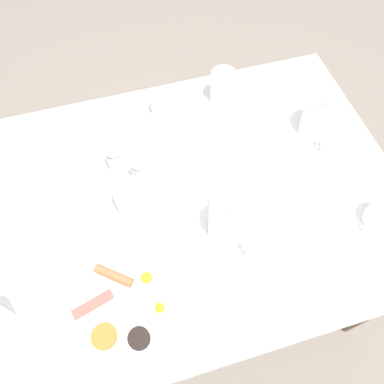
{
  "coord_description": "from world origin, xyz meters",
  "views": [
    {
      "loc": [
        0.51,
        -0.15,
        1.68
      ],
      "look_at": [
        0.0,
        0.0,
        0.75
      ],
      "focal_mm": 35.0,
      "sensor_mm": 36.0,
      "label": 1
    }
  ],
  "objects_px": {
    "salt_grinder": "(115,157)",
    "spoon_for_tea": "(234,135)",
    "breakfast_plate": "(127,307)",
    "wine_glass_spare": "(223,86)",
    "fork_by_plate": "(53,216)",
    "teapot_far": "(230,221)",
    "teacup_with_saucer_left": "(165,107)",
    "knife_by_plate": "(75,136)",
    "pepper_grinder": "(139,169)",
    "teacup_with_saucer_right": "(379,217)",
    "water_glass_short": "(131,201)",
    "teapot_near": "(321,119)"
  },
  "relations": [
    {
      "from": "breakfast_plate",
      "to": "teapot_far",
      "type": "distance_m",
      "value": 0.34
    },
    {
      "from": "pepper_grinder",
      "to": "salt_grinder",
      "type": "relative_size",
      "value": 1.0
    },
    {
      "from": "teapot_far",
      "to": "teacup_with_saucer_left",
      "type": "height_order",
      "value": "teapot_far"
    },
    {
      "from": "spoon_for_tea",
      "to": "teacup_with_saucer_left",
      "type": "bearing_deg",
      "value": -129.22
    },
    {
      "from": "pepper_grinder",
      "to": "knife_by_plate",
      "type": "height_order",
      "value": "pepper_grinder"
    },
    {
      "from": "spoon_for_tea",
      "to": "breakfast_plate",
      "type": "bearing_deg",
      "value": -44.56
    },
    {
      "from": "teacup_with_saucer_right",
      "to": "wine_glass_spare",
      "type": "relative_size",
      "value": 1.25
    },
    {
      "from": "breakfast_plate",
      "to": "teapot_near",
      "type": "height_order",
      "value": "teapot_near"
    },
    {
      "from": "teacup_with_saucer_left",
      "to": "breakfast_plate",
      "type": "bearing_deg",
      "value": -22.47
    },
    {
      "from": "teacup_with_saucer_left",
      "to": "fork_by_plate",
      "type": "height_order",
      "value": "teacup_with_saucer_left"
    },
    {
      "from": "pepper_grinder",
      "to": "teacup_with_saucer_left",
      "type": "bearing_deg",
      "value": 151.13
    },
    {
      "from": "fork_by_plate",
      "to": "spoon_for_tea",
      "type": "xyz_separation_m",
      "value": [
        -0.13,
        0.58,
        0.0
      ]
    },
    {
      "from": "fork_by_plate",
      "to": "wine_glass_spare",
      "type": "bearing_deg",
      "value": 116.17
    },
    {
      "from": "breakfast_plate",
      "to": "salt_grinder",
      "type": "relative_size",
      "value": 2.71
    },
    {
      "from": "fork_by_plate",
      "to": "teapot_near",
      "type": "bearing_deg",
      "value": 95.22
    },
    {
      "from": "teacup_with_saucer_right",
      "to": "breakfast_plate",
      "type": "bearing_deg",
      "value": -86.89
    },
    {
      "from": "knife_by_plate",
      "to": "spoon_for_tea",
      "type": "bearing_deg",
      "value": 74.42
    },
    {
      "from": "teapot_near",
      "to": "teacup_with_saucer_right",
      "type": "bearing_deg",
      "value": -165.05
    },
    {
      "from": "breakfast_plate",
      "to": "wine_glass_spare",
      "type": "xyz_separation_m",
      "value": [
        -0.6,
        0.44,
        0.05
      ]
    },
    {
      "from": "breakfast_plate",
      "to": "teapot_far",
      "type": "xyz_separation_m",
      "value": [
        -0.13,
        0.31,
        0.05
      ]
    },
    {
      "from": "teapot_far",
      "to": "teacup_with_saucer_left",
      "type": "distance_m",
      "value": 0.47
    },
    {
      "from": "teapot_far",
      "to": "water_glass_short",
      "type": "xyz_separation_m",
      "value": [
        -0.13,
        -0.24,
        0.01
      ]
    },
    {
      "from": "teacup_with_saucer_left",
      "to": "salt_grinder",
      "type": "relative_size",
      "value": 1.21
    },
    {
      "from": "breakfast_plate",
      "to": "teacup_with_saucer_right",
      "type": "bearing_deg",
      "value": 93.11
    },
    {
      "from": "pepper_grinder",
      "to": "knife_by_plate",
      "type": "bearing_deg",
      "value": -142.59
    },
    {
      "from": "salt_grinder",
      "to": "spoon_for_tea",
      "type": "xyz_separation_m",
      "value": [
        -0.03,
        0.38,
        -0.06
      ]
    },
    {
      "from": "teacup_with_saucer_right",
      "to": "fork_by_plate",
      "type": "relative_size",
      "value": 0.94
    },
    {
      "from": "breakfast_plate",
      "to": "wine_glass_spare",
      "type": "height_order",
      "value": "wine_glass_spare"
    },
    {
      "from": "wine_glass_spare",
      "to": "fork_by_plate",
      "type": "xyz_separation_m",
      "value": [
        0.29,
        -0.6,
        -0.05
      ]
    },
    {
      "from": "teacup_with_saucer_right",
      "to": "teacup_with_saucer_left",
      "type": "bearing_deg",
      "value": -140.01
    },
    {
      "from": "water_glass_short",
      "to": "knife_by_plate",
      "type": "xyz_separation_m",
      "value": [
        -0.32,
        -0.13,
        -0.06
      ]
    },
    {
      "from": "breakfast_plate",
      "to": "teapot_far",
      "type": "relative_size",
      "value": 1.56
    },
    {
      "from": "teacup_with_saucer_right",
      "to": "fork_by_plate",
      "type": "distance_m",
      "value": 0.9
    },
    {
      "from": "pepper_grinder",
      "to": "teacup_with_saucer_right",
      "type": "bearing_deg",
      "value": 62.15
    },
    {
      "from": "breakfast_plate",
      "to": "wine_glass_spare",
      "type": "relative_size",
      "value": 2.8
    },
    {
      "from": "teapot_far",
      "to": "pepper_grinder",
      "type": "relative_size",
      "value": 1.73
    },
    {
      "from": "spoon_for_tea",
      "to": "pepper_grinder",
      "type": "bearing_deg",
      "value": -74.98
    },
    {
      "from": "teacup_with_saucer_left",
      "to": "knife_by_plate",
      "type": "relative_size",
      "value": 0.8
    },
    {
      "from": "salt_grinder",
      "to": "fork_by_plate",
      "type": "xyz_separation_m",
      "value": [
        0.11,
        -0.21,
        -0.06
      ]
    },
    {
      "from": "knife_by_plate",
      "to": "fork_by_plate",
      "type": "bearing_deg",
      "value": -19.55
    },
    {
      "from": "teacup_with_saucer_right",
      "to": "knife_by_plate",
      "type": "xyz_separation_m",
      "value": [
        -0.54,
        -0.76,
        -0.03
      ]
    },
    {
      "from": "knife_by_plate",
      "to": "teacup_with_saucer_left",
      "type": "bearing_deg",
      "value": 93.18
    },
    {
      "from": "wine_glass_spare",
      "to": "teapot_far",
      "type": "bearing_deg",
      "value": -16.14
    },
    {
      "from": "salt_grinder",
      "to": "teacup_with_saucer_right",
      "type": "bearing_deg",
      "value": 60.23
    },
    {
      "from": "teapot_far",
      "to": "teacup_with_saucer_right",
      "type": "height_order",
      "value": "teapot_far"
    },
    {
      "from": "water_glass_short",
      "to": "knife_by_plate",
      "type": "distance_m",
      "value": 0.34
    },
    {
      "from": "water_glass_short",
      "to": "teapot_far",
      "type": "bearing_deg",
      "value": 61.83
    },
    {
      "from": "pepper_grinder",
      "to": "spoon_for_tea",
      "type": "distance_m",
      "value": 0.34
    },
    {
      "from": "breakfast_plate",
      "to": "spoon_for_tea",
      "type": "relative_size",
      "value": 2.11
    },
    {
      "from": "teacup_with_saucer_left",
      "to": "water_glass_short",
      "type": "distance_m",
      "value": 0.38
    }
  ]
}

